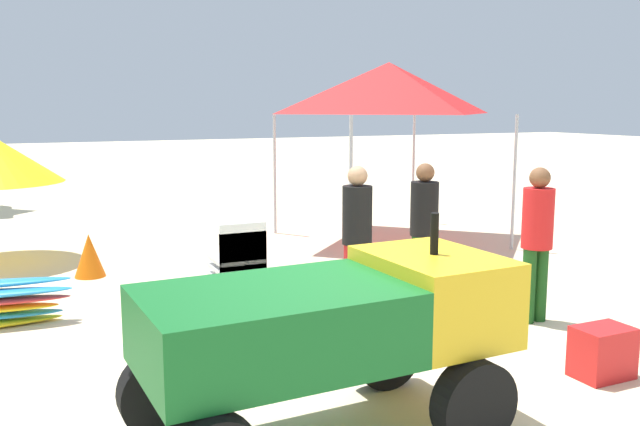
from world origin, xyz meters
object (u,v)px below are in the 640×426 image
(lifeguard_far_right, at_px, (537,234))
(popup_canopy, at_px, (389,88))
(utility_cart, at_px, (335,326))
(lifeguard_near_center, at_px, (357,231))
(cooler_box, at_px, (602,352))
(stacked_plastic_chairs, at_px, (240,266))
(traffic_cone_near, at_px, (89,255))
(lifeguard_near_right, at_px, (424,223))

(lifeguard_far_right, relative_size, popup_canopy, 0.55)
(utility_cart, height_order, lifeguard_near_center, lifeguard_near_center)
(lifeguard_far_right, bearing_deg, utility_cart, -155.46)
(utility_cart, distance_m, cooler_box, 2.55)
(stacked_plastic_chairs, relative_size, cooler_box, 2.34)
(lifeguard_far_right, distance_m, traffic_cone_near, 5.68)
(stacked_plastic_chairs, distance_m, traffic_cone_near, 3.12)
(traffic_cone_near, bearing_deg, cooler_box, -57.28)
(lifeguard_near_right, height_order, lifeguard_far_right, lifeguard_far_right)
(lifeguard_near_center, xyz_separation_m, popup_canopy, (2.41, 3.44, 1.60))
(lifeguard_near_right, xyz_separation_m, traffic_cone_near, (-3.36, 2.85, -0.63))
(utility_cart, distance_m, traffic_cone_near, 5.47)
(stacked_plastic_chairs, distance_m, lifeguard_near_right, 2.25)
(utility_cart, bearing_deg, lifeguard_near_center, 58.70)
(cooler_box, bearing_deg, traffic_cone_near, 122.72)
(popup_canopy, height_order, cooler_box, popup_canopy)
(stacked_plastic_chairs, bearing_deg, popup_canopy, 42.02)
(lifeguard_near_right, distance_m, popup_canopy, 3.94)
(lifeguard_far_right, relative_size, traffic_cone_near, 2.82)
(popup_canopy, bearing_deg, lifeguard_far_right, -100.58)
(traffic_cone_near, distance_m, cooler_box, 6.40)
(lifeguard_near_right, relative_size, traffic_cone_near, 2.78)
(lifeguard_near_right, xyz_separation_m, lifeguard_far_right, (0.63, -1.14, 0.01))
(stacked_plastic_chairs, xyz_separation_m, traffic_cone_near, (-1.13, 2.88, -0.36))
(lifeguard_near_center, relative_size, cooler_box, 3.42)
(lifeguard_far_right, bearing_deg, stacked_plastic_chairs, 159.04)
(popup_canopy, distance_m, cooler_box, 6.42)
(lifeguard_near_right, bearing_deg, lifeguard_far_right, -60.81)
(cooler_box, bearing_deg, lifeguard_near_right, 92.25)
(traffic_cone_near, relative_size, cooler_box, 1.22)
(utility_cart, relative_size, traffic_cone_near, 4.47)
(lifeguard_near_center, bearing_deg, popup_canopy, 54.97)
(stacked_plastic_chairs, distance_m, lifeguard_far_right, 3.08)
(lifeguard_near_right, bearing_deg, cooler_box, -87.75)
(utility_cart, distance_m, lifeguard_near_right, 3.47)
(cooler_box, bearing_deg, lifeguard_near_center, 113.71)
(lifeguard_near_center, height_order, lifeguard_near_right, lifeguard_near_center)
(stacked_plastic_chairs, height_order, traffic_cone_near, stacked_plastic_chairs)
(popup_canopy, bearing_deg, lifeguard_near_right, -113.95)
(lifeguard_far_right, height_order, popup_canopy, popup_canopy)
(traffic_cone_near, height_order, cooler_box, traffic_cone_near)
(lifeguard_near_center, bearing_deg, utility_cart, -121.30)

